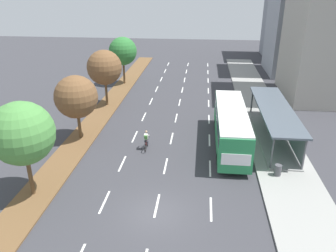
{
  "coord_description": "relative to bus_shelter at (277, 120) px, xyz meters",
  "views": [
    {
      "loc": [
        2.57,
        -16.67,
        13.31
      ],
      "look_at": [
        -0.35,
        11.04,
        1.2
      ],
      "focal_mm": 35.33,
      "sensor_mm": 36.0,
      "label": 1
    }
  ],
  "objects": [
    {
      "name": "cyclist",
      "position": [
        -11.51,
        -3.44,
        -1.08
      ],
      "size": [
        0.46,
        1.82,
        1.71
      ],
      "color": "black",
      "rests_on": "ground"
    },
    {
      "name": "bus_shelter",
      "position": [
        0.0,
        0.0,
        0.0
      ],
      "size": [
        2.9,
        12.84,
        2.86
      ],
      "color": "gray",
      "rests_on": "sidewalk_right"
    },
    {
      "name": "trash_bin",
      "position": [
        -1.08,
        -6.86,
        -1.29
      ],
      "size": [
        0.52,
        0.52,
        0.85
      ],
      "primitive_type": "cylinder",
      "color": "#4C4C51",
      "rests_on": "sidewalk_right"
    },
    {
      "name": "median_tree_nearest",
      "position": [
        -18.06,
        -10.93,
        2.75
      ],
      "size": [
        4.1,
        4.1,
        6.55
      ],
      "color": "brown",
      "rests_on": "median_strip"
    },
    {
      "name": "sidewalk_right",
      "position": [
        -0.28,
        7.96,
        -1.79
      ],
      "size": [
        4.5,
        52.0,
        0.15
      ],
      "primitive_type": "cube",
      "color": "gray",
      "rests_on": "ground"
    },
    {
      "name": "building_far_right",
      "position": [
        8.58,
        36.94,
        5.91
      ],
      "size": [
        7.76,
        11.5,
        15.56
      ],
      "primitive_type": "cube",
      "color": "gray",
      "rests_on": "ground"
    },
    {
      "name": "lane_divider_right",
      "position": [
        -6.03,
        6.54,
        -1.86
      ],
      "size": [
        0.14,
        48.15,
        0.01
      ],
      "color": "white",
      "rests_on": "ground"
    },
    {
      "name": "median_strip",
      "position": [
        -17.83,
        7.96,
        -1.81
      ],
      "size": [
        2.6,
        52.0,
        0.12
      ],
      "primitive_type": "cube",
      "color": "brown",
      "rests_on": "ground"
    },
    {
      "name": "lane_divider_left",
      "position": [
        -13.03,
        6.54,
        -1.86
      ],
      "size": [
        0.14,
        48.15,
        0.01
      ],
      "color": "white",
      "rests_on": "ground"
    },
    {
      "name": "lane_divider_center",
      "position": [
        -9.53,
        6.54,
        -1.86
      ],
      "size": [
        0.14,
        48.15,
        0.01
      ],
      "color": "white",
      "rests_on": "ground"
    },
    {
      "name": "median_tree_second",
      "position": [
        -17.96,
        -1.94,
        2.17
      ],
      "size": [
        3.84,
        3.84,
        5.84
      ],
      "color": "brown",
      "rests_on": "median_strip"
    },
    {
      "name": "building_mid_right",
      "position": [
        8.75,
        25.54,
        5.91
      ],
      "size": [
        10.86,
        9.58,
        15.55
      ],
      "primitive_type": "cube",
      "color": "#8E939E",
      "rests_on": "ground"
    },
    {
      "name": "median_tree_fourth",
      "position": [
        -17.92,
        16.04,
        2.81
      ],
      "size": [
        3.82,
        3.82,
        6.48
      ],
      "color": "brown",
      "rests_on": "median_strip"
    },
    {
      "name": "bus",
      "position": [
        -4.28,
        -1.93,
        0.2
      ],
      "size": [
        2.54,
        11.29,
        3.37
      ],
      "color": "#28844C",
      "rests_on": "ground"
    },
    {
      "name": "ground_plane",
      "position": [
        -9.53,
        -12.04,
        -1.87
      ],
      "size": [
        140.0,
        140.0,
        0.0
      ],
      "primitive_type": "plane",
      "color": "#38383D"
    },
    {
      "name": "median_tree_third",
      "position": [
        -17.94,
        7.05,
        2.67
      ],
      "size": [
        3.93,
        3.93,
        6.39
      ],
      "color": "brown",
      "rests_on": "median_strip"
    }
  ]
}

